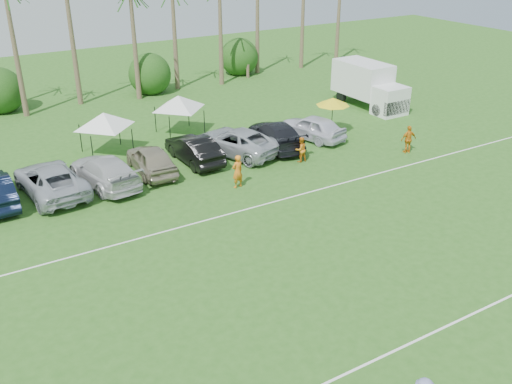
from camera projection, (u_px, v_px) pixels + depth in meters
field_lines at (280, 275)px, 24.02m from camera, size 80.00×12.10×0.01m
palm_tree_4 at (14, 12)px, 42.19m from camera, size 2.40×2.40×8.90m
bush_tree_2 at (144, 69)px, 50.06m from camera, size 4.00×4.00×4.00m
bush_tree_3 at (243, 57)px, 54.72m from camera, size 4.00×4.00×4.00m
sideline_player_a at (238, 171)px, 31.62m from camera, size 0.77×0.57×1.92m
sideline_player_b at (301, 150)px, 35.13m from camera, size 0.78×0.61×1.59m
sideline_player_c at (408, 139)px, 36.47m from camera, size 1.13×0.66×1.81m
box_truck at (369, 84)px, 45.33m from camera, size 2.64×6.66×3.43m
canopy_tent_left at (103, 113)px, 35.41m from camera, size 3.99×3.99×3.23m
canopy_tent_right at (178, 96)px, 38.92m from camera, size 3.99×3.99×3.23m
market_umbrella at (333, 102)px, 39.18m from camera, size 2.33×2.33×2.59m
parked_car_2 at (50, 180)px, 30.87m from camera, size 3.31×6.25×1.68m
parked_car_3 at (105, 171)px, 31.99m from camera, size 3.12×6.04×1.68m
parked_car_4 at (151, 159)px, 33.55m from camera, size 2.24×5.02×1.68m
parked_car_5 at (194, 149)px, 35.08m from camera, size 1.88×5.12×1.68m
parked_car_6 at (236, 141)px, 36.31m from camera, size 4.63×6.61×1.68m
parked_car_7 at (276, 134)px, 37.52m from camera, size 3.35×6.10×1.68m
parked_car_8 at (312, 127)px, 38.85m from camera, size 3.23×5.27×1.68m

